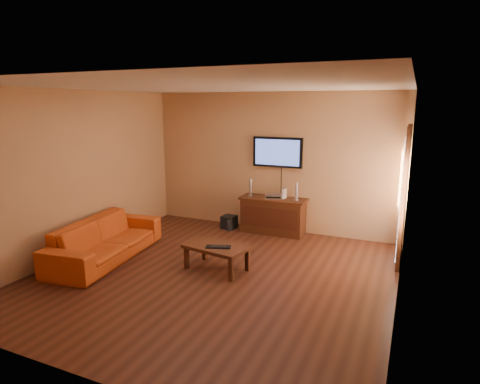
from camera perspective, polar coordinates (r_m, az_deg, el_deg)
The scene contains 14 objects.
ground_plane at distance 6.04m, azimuth -3.70°, elevation -11.70°, with size 5.00×5.00×0.00m, color #381A0F.
room_walls at distance 6.13m, azimuth -1.23°, elevation 5.11°, with size 5.00×5.00×5.00m.
french_door at distance 6.74m, azimuth 22.25°, elevation -0.66°, with size 0.07×1.02×2.22m.
media_console at distance 7.83m, azimuth 4.71°, elevation -3.32°, with size 1.28×0.49×0.70m.
television at distance 7.78m, azimuth 5.36°, elevation 5.65°, with size 0.98×0.08×0.58m.
coffee_table at distance 6.10m, azimuth -3.34°, elevation -8.05°, with size 1.02×0.71×0.39m.
sofa at distance 6.87m, azimuth -18.61°, elevation -5.54°, with size 2.18×0.64×0.85m, color #C14715.
speaker_left at distance 7.86m, azimuth 1.49°, elevation 0.54°, with size 0.09×0.09×0.34m.
speaker_right at distance 7.58m, azimuth 8.03°, elevation -0.01°, with size 0.09×0.09×0.34m.
av_receiver at distance 7.73m, azimuth 4.75°, elevation -0.60°, with size 0.32×0.23×0.07m, color silver.
game_console at distance 7.70m, azimuth 6.32°, elevation -0.23°, with size 0.04×0.14×0.19m, color white.
subwoofer at distance 8.14m, azimuth -1.56°, elevation -4.28°, with size 0.26×0.26×0.26m, color black.
bottle at distance 7.98m, azimuth -1.59°, elevation -4.81°, with size 0.08×0.08×0.22m.
keyboard at distance 5.99m, azimuth -3.10°, elevation -7.78°, with size 0.39×0.25×0.02m.
Camera 1 is at (2.56, -4.89, 2.46)m, focal length 30.00 mm.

